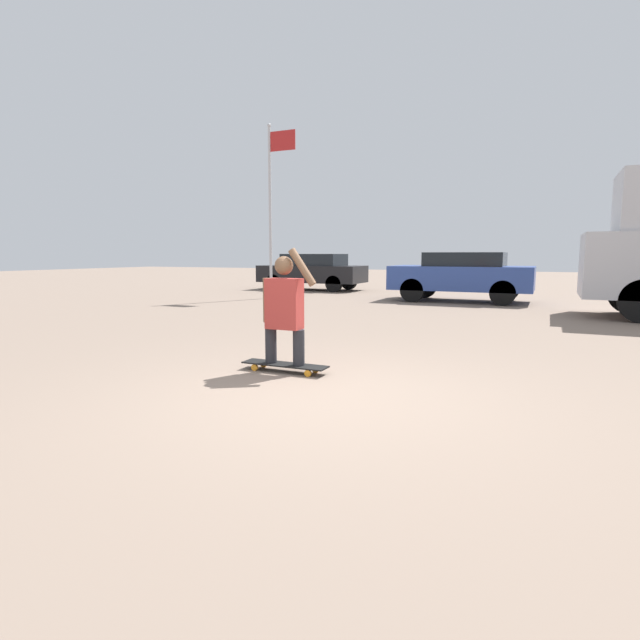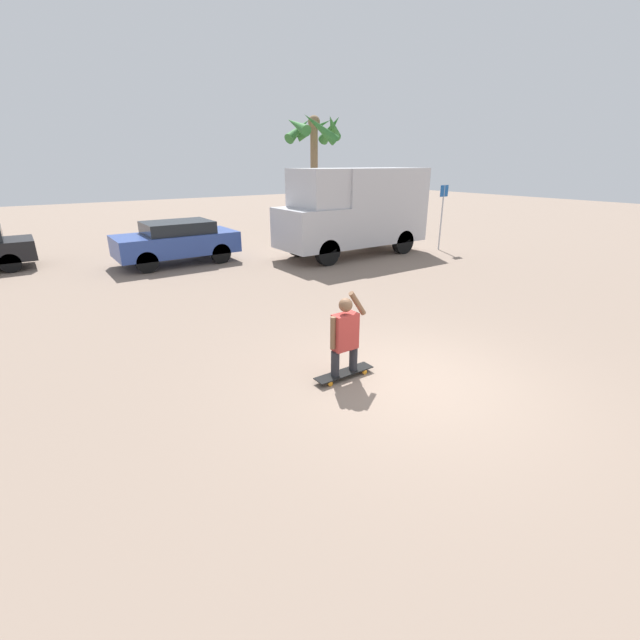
{
  "view_description": "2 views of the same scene",
  "coord_description": "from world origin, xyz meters",
  "px_view_note": "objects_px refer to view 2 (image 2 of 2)",
  "views": [
    {
      "loc": [
        2.0,
        -4.43,
        1.42
      ],
      "look_at": [
        -0.48,
        0.99,
        0.63
      ],
      "focal_mm": 28.0,
      "sensor_mm": 36.0,
      "label": 1
    },
    {
      "loc": [
        -4.86,
        -4.25,
        3.41
      ],
      "look_at": [
        -1.03,
        1.26,
        0.93
      ],
      "focal_mm": 24.0,
      "sensor_mm": 36.0,
      "label": 2
    }
  ],
  "objects_px": {
    "person_skateboarder": "(345,333)",
    "palm_tree_near_van": "(315,137)",
    "street_sign": "(442,209)",
    "camper_van": "(356,209)",
    "parked_car_blue": "(177,241)",
    "skateboard": "(344,373)"
  },
  "relations": [
    {
      "from": "person_skateboarder",
      "to": "palm_tree_near_van",
      "type": "distance_m",
      "value": 16.23
    },
    {
      "from": "person_skateboarder",
      "to": "palm_tree_near_van",
      "type": "height_order",
      "value": "palm_tree_near_van"
    },
    {
      "from": "person_skateboarder",
      "to": "street_sign",
      "type": "relative_size",
      "value": 0.54
    },
    {
      "from": "camper_van",
      "to": "street_sign",
      "type": "bearing_deg",
      "value": -19.42
    },
    {
      "from": "person_skateboarder",
      "to": "camper_van",
      "type": "relative_size",
      "value": 0.24
    },
    {
      "from": "camper_van",
      "to": "parked_car_blue",
      "type": "distance_m",
      "value": 6.67
    },
    {
      "from": "parked_car_blue",
      "to": "street_sign",
      "type": "xyz_separation_m",
      "value": [
        9.65,
        -3.62,
        0.83
      ]
    },
    {
      "from": "skateboard",
      "to": "camper_van",
      "type": "xyz_separation_m",
      "value": [
        6.64,
        7.88,
        1.67
      ]
    },
    {
      "from": "camper_van",
      "to": "parked_car_blue",
      "type": "xyz_separation_m",
      "value": [
        -6.16,
        2.39,
        -0.95
      ]
    },
    {
      "from": "parked_car_blue",
      "to": "palm_tree_near_van",
      "type": "bearing_deg",
      "value": 20.82
    },
    {
      "from": "skateboard",
      "to": "camper_van",
      "type": "distance_m",
      "value": 10.44
    },
    {
      "from": "parked_car_blue",
      "to": "palm_tree_near_van",
      "type": "relative_size",
      "value": 0.73
    },
    {
      "from": "person_skateboarder",
      "to": "palm_tree_near_van",
      "type": "relative_size",
      "value": 0.25
    },
    {
      "from": "camper_van",
      "to": "parked_car_blue",
      "type": "bearing_deg",
      "value": 158.79
    },
    {
      "from": "street_sign",
      "to": "skateboard",
      "type": "bearing_deg",
      "value": -146.74
    },
    {
      "from": "camper_van",
      "to": "parked_car_blue",
      "type": "height_order",
      "value": "camper_van"
    },
    {
      "from": "person_skateboarder",
      "to": "street_sign",
      "type": "distance_m",
      "value": 12.15
    },
    {
      "from": "skateboard",
      "to": "parked_car_blue",
      "type": "height_order",
      "value": "parked_car_blue"
    },
    {
      "from": "skateboard",
      "to": "camper_van",
      "type": "relative_size",
      "value": 0.18
    },
    {
      "from": "person_skateboarder",
      "to": "parked_car_blue",
      "type": "xyz_separation_m",
      "value": [
        0.48,
        10.27,
        -0.01
      ]
    },
    {
      "from": "street_sign",
      "to": "camper_van",
      "type": "bearing_deg",
      "value": 160.58
    },
    {
      "from": "person_skateboarder",
      "to": "parked_car_blue",
      "type": "bearing_deg",
      "value": 87.32
    }
  ]
}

